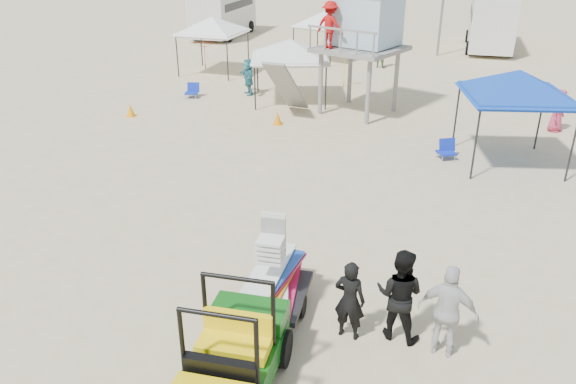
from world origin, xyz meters
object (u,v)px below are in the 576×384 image
(canopy_blue, at_px, (520,75))
(lifeguard_tower, at_px, (360,22))
(man_left, at_px, (350,300))
(surf_trailer, at_px, (274,279))
(utility_cart, at_px, (228,353))

(canopy_blue, bearing_deg, lifeguard_tower, 142.15)
(man_left, relative_size, lifeguard_tower, 0.33)
(surf_trailer, height_order, man_left, surf_trailer)
(lifeguard_tower, relative_size, canopy_blue, 1.38)
(utility_cart, relative_size, canopy_blue, 0.75)
(man_left, xyz_separation_m, canopy_blue, (3.31, 9.83, 2.08))
(utility_cart, height_order, man_left, utility_cart)
(utility_cart, xyz_separation_m, lifeguard_tower, (-0.78, 16.23, 2.68))
(man_left, xyz_separation_m, lifeguard_tower, (-2.30, 14.19, 2.80))
(surf_trailer, distance_m, canopy_blue, 10.89)
(lifeguard_tower, bearing_deg, utility_cart, -87.26)
(lifeguard_tower, xyz_separation_m, canopy_blue, (5.61, -4.36, -0.72))
(canopy_blue, bearing_deg, surf_trailer, -116.87)
(surf_trailer, height_order, lifeguard_tower, lifeguard_tower)
(surf_trailer, relative_size, man_left, 1.40)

